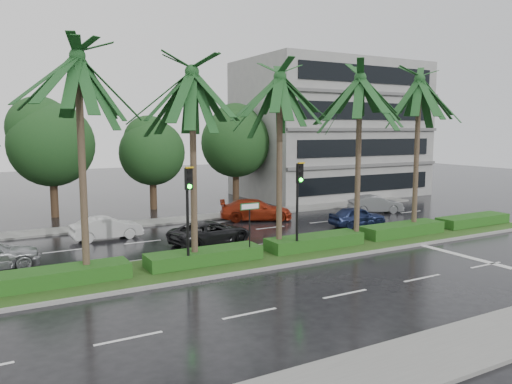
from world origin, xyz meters
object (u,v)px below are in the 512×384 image
car_grey (376,204)px  car_blue (357,216)px  street_sign (250,217)px  car_darkgrey (211,232)px  car_white (107,228)px  car_red (256,210)px  signal_median_left (188,203)px

car_grey → car_blue: bearing=148.2°
car_blue → street_sign: bearing=119.1°
car_darkgrey → car_blue: car_darkgrey is taller
car_white → car_darkgrey: 5.95m
car_blue → car_grey: size_ratio=0.95×
car_blue → car_red: bearing=48.4°
street_sign → car_darkgrey: bearing=90.0°
car_darkgrey → car_grey: bearing=-88.4°
signal_median_left → car_darkgrey: signal_median_left is taller
street_sign → car_red: (5.50, 9.20, -1.43)m
car_blue → car_darkgrey: bearing=95.9°
street_sign → car_blue: street_sign is taller
signal_median_left → car_grey: size_ratio=1.14×
signal_median_left → car_darkgrey: bearing=56.2°
car_red → car_blue: size_ratio=1.32×
car_red → signal_median_left: bearing=162.4°
street_sign → car_grey: bearing=27.4°
signal_median_left → car_red: signal_median_left is taller
street_sign → car_blue: 10.99m
car_red → car_blue: car_red is taller
car_grey → street_sign: bearing=140.0°
car_red → car_blue: bearing=-112.9°
car_darkgrey → car_grey: (14.50, 3.22, 0.00)m
signal_median_left → car_white: 8.84m
street_sign → car_white: 9.47m
street_sign → car_grey: size_ratio=0.68×
street_sign → car_darkgrey: (0.00, 4.30, -1.50)m
car_blue → car_grey: 5.54m
car_red → car_white: bearing=120.4°
signal_median_left → car_white: signal_median_left is taller
car_grey → car_darkgrey: bearing=125.1°
street_sign → car_grey: (14.50, 7.52, -1.49)m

